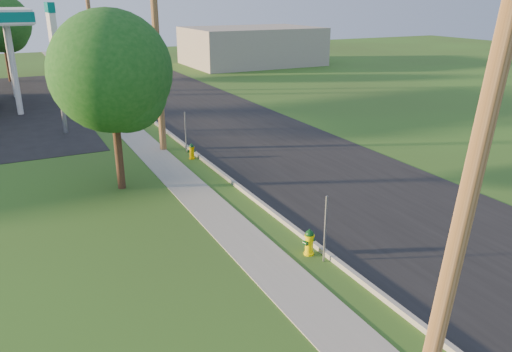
% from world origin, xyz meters
% --- Properties ---
extents(ground_plane, '(140.00, 140.00, 0.00)m').
position_xyz_m(ground_plane, '(0.00, 0.00, 0.00)').
color(ground_plane, '#344C1E').
rests_on(ground_plane, ground).
extents(road, '(8.00, 120.00, 0.02)m').
position_xyz_m(road, '(4.50, 10.00, 0.01)').
color(road, black).
rests_on(road, ground).
extents(curb, '(0.15, 120.00, 0.15)m').
position_xyz_m(curb, '(0.50, 10.00, 0.07)').
color(curb, '#9A978D').
rests_on(curb, ground).
extents(sidewalk, '(1.50, 120.00, 0.03)m').
position_xyz_m(sidewalk, '(-1.25, 10.00, 0.01)').
color(sidewalk, gray).
rests_on(sidewalk, ground).
extents(utility_pole_near, '(1.40, 0.32, 9.48)m').
position_xyz_m(utility_pole_near, '(-0.60, -1.00, 4.80)').
color(utility_pole_near, brown).
rests_on(utility_pole_near, ground).
extents(utility_pole_mid, '(1.40, 0.32, 9.80)m').
position_xyz_m(utility_pole_mid, '(-0.60, 17.00, 4.95)').
color(utility_pole_mid, brown).
rests_on(utility_pole_mid, ground).
extents(utility_pole_far, '(1.40, 0.32, 9.50)m').
position_xyz_m(utility_pole_far, '(-0.60, 35.00, 4.80)').
color(utility_pole_far, brown).
rests_on(utility_pole_far, ground).
extents(sign_post_near, '(0.05, 0.04, 2.00)m').
position_xyz_m(sign_post_near, '(0.25, 4.20, 1.00)').
color(sign_post_near, gray).
rests_on(sign_post_near, ground).
extents(sign_post_mid, '(0.05, 0.04, 2.00)m').
position_xyz_m(sign_post_mid, '(0.25, 16.00, 1.00)').
color(sign_post_mid, gray).
rests_on(sign_post_mid, ground).
extents(sign_post_far, '(0.05, 0.04, 2.00)m').
position_xyz_m(sign_post_far, '(0.25, 28.20, 1.00)').
color(sign_post_far, gray).
rests_on(sign_post_far, ground).
extents(price_pylon, '(0.34, 2.04, 6.85)m').
position_xyz_m(price_pylon, '(-4.50, 22.50, 5.43)').
color(price_pylon, gray).
rests_on(price_pylon, ground).
extents(distant_building, '(14.00, 10.00, 4.00)m').
position_xyz_m(distant_building, '(18.00, 45.00, 2.00)').
color(distant_building, gray).
rests_on(distant_building, ground).
extents(tree_verge, '(4.47, 4.47, 6.77)m').
position_xyz_m(tree_verge, '(-3.50, 12.54, 4.36)').
color(tree_verge, '#3A2417').
rests_on(tree_verge, ground).
extents(tree_lot, '(4.90, 4.90, 7.43)m').
position_xyz_m(tree_lot, '(-6.55, 43.55, 4.78)').
color(tree_lot, '#3A2417').
rests_on(tree_lot, ground).
extents(hydrant_near, '(0.42, 0.38, 0.81)m').
position_xyz_m(hydrant_near, '(0.09, 4.73, 0.40)').
color(hydrant_near, '#FEDF00').
rests_on(hydrant_near, ground).
extents(hydrant_mid, '(0.38, 0.34, 0.74)m').
position_xyz_m(hydrant_mid, '(0.15, 14.95, 0.36)').
color(hydrant_mid, '#DAA600').
rests_on(hydrant_mid, ground).
extents(hydrant_far, '(0.42, 0.38, 0.83)m').
position_xyz_m(hydrant_far, '(0.13, 25.36, 0.41)').
color(hydrant_far, '#DCBE09').
rests_on(hydrant_far, ground).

